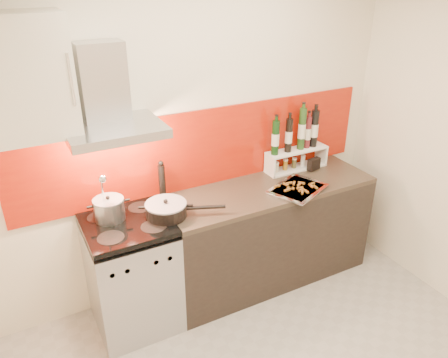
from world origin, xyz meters
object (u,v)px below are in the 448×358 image
counter (267,233)px  saute_pan (167,209)px  range_stove (133,275)px  stock_pot (109,209)px  pepper_mill (162,181)px  baking_tray (298,189)px

counter → saute_pan: bearing=-176.2°
range_stove → stock_pot: bearing=133.5°
pepper_mill → counter: bearing=-12.9°
range_stove → counter: bearing=0.2°
baking_tray → range_stove: bearing=173.4°
counter → baking_tray: baking_tray is taller
range_stove → counter: (1.20, 0.00, 0.01)m
baking_tray → saute_pan: bearing=174.6°
range_stove → saute_pan: saute_pan is taller
counter → saute_pan: saute_pan is taller
range_stove → saute_pan: 0.60m
stock_pot → pepper_mill: 0.46m
pepper_mill → range_stove: bearing=-150.3°
range_stove → counter: 1.20m
counter → baking_tray: bearing=-44.4°
saute_pan → pepper_mill: size_ratio=1.66×
counter → pepper_mill: bearing=167.1°
pepper_mill → baking_tray: (1.02, -0.36, -0.14)m
range_stove → baking_tray: baking_tray is taller
stock_pot → baking_tray: (1.45, -0.25, -0.07)m
pepper_mill → saute_pan: bearing=-104.0°
saute_pan → baking_tray: saute_pan is taller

